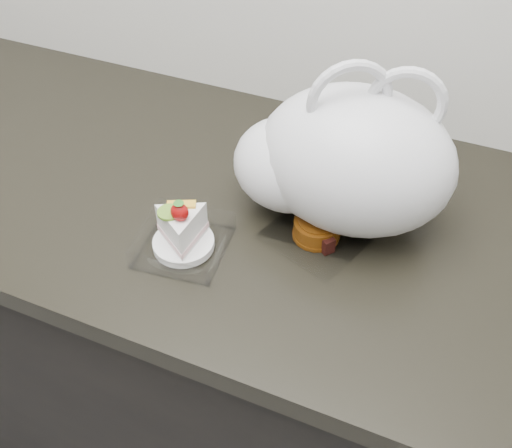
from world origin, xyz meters
TOP-DOWN VIEW (x-y plane):
  - counter at (0.00, 1.69)m, footprint 2.04×0.64m
  - cake_tray at (0.01, 1.55)m, footprint 0.14×0.14m
  - mooncake_wrap at (0.19, 1.65)m, footprint 0.18×0.18m
  - plastic_bag at (0.20, 1.71)m, footprint 0.39×0.33m

SIDE VIEW (x-z plane):
  - counter at x=0.00m, z-range 0.00..0.90m
  - mooncake_wrap at x=0.19m, z-range 0.90..0.93m
  - cake_tray at x=0.01m, z-range 0.88..0.98m
  - plastic_bag at x=0.20m, z-range 0.87..1.15m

